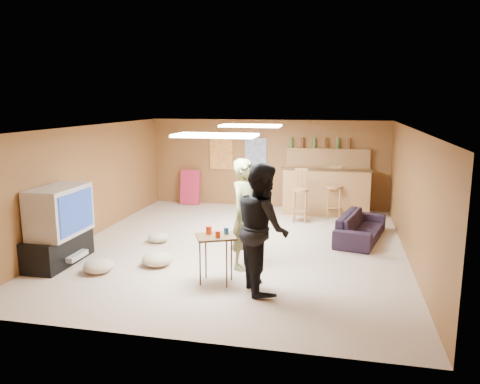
% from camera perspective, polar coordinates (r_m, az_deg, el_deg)
% --- Properties ---
extents(ground, '(7.00, 7.00, 0.00)m').
position_cam_1_polar(ground, '(8.74, -0.28, -6.69)').
color(ground, '#B9A38E').
rests_on(ground, ground).
extents(ceiling, '(6.00, 7.00, 0.02)m').
position_cam_1_polar(ceiling, '(8.34, -0.29, 7.86)').
color(ceiling, silver).
rests_on(ceiling, ground).
extents(wall_back, '(6.00, 0.02, 2.20)m').
position_cam_1_polar(wall_back, '(11.87, 3.38, 3.48)').
color(wall_back, brown).
rests_on(wall_back, ground).
extents(wall_front, '(6.00, 0.02, 2.20)m').
position_cam_1_polar(wall_front, '(5.21, -8.71, -6.60)').
color(wall_front, brown).
rests_on(wall_front, ground).
extents(wall_left, '(0.02, 7.00, 2.20)m').
position_cam_1_polar(wall_left, '(9.57, -18.11, 1.09)').
color(wall_left, brown).
rests_on(wall_left, ground).
extents(wall_right, '(0.02, 7.00, 2.20)m').
position_cam_1_polar(wall_right, '(8.36, 20.21, -0.42)').
color(wall_right, brown).
rests_on(wall_right, ground).
extents(tv_stand, '(0.55, 1.30, 0.50)m').
position_cam_1_polar(tv_stand, '(8.38, -21.25, -6.47)').
color(tv_stand, black).
rests_on(tv_stand, ground).
extents(dvd_box, '(0.35, 0.50, 0.08)m').
position_cam_1_polar(dvd_box, '(8.30, -19.92, -7.29)').
color(dvd_box, '#B2B2B7').
rests_on(dvd_box, tv_stand).
extents(tv_body, '(0.60, 1.10, 0.80)m').
position_cam_1_polar(tv_body, '(8.18, -21.15, -2.17)').
color(tv_body, '#B2B2B7').
rests_on(tv_body, tv_stand).
extents(tv_screen, '(0.02, 0.95, 0.65)m').
position_cam_1_polar(tv_screen, '(8.02, -19.30, -2.31)').
color(tv_screen, navy).
rests_on(tv_screen, tv_body).
extents(bar_counter, '(2.00, 0.60, 1.10)m').
position_cam_1_polar(bar_counter, '(11.28, 10.46, 0.08)').
color(bar_counter, olive).
rests_on(bar_counter, ground).
extents(bar_lip, '(2.10, 0.12, 0.05)m').
position_cam_1_polar(bar_lip, '(10.95, 10.51, 2.66)').
color(bar_lip, '#392512').
rests_on(bar_lip, bar_counter).
extents(bar_shelf, '(2.00, 0.18, 0.05)m').
position_cam_1_polar(bar_shelf, '(11.59, 10.70, 5.11)').
color(bar_shelf, olive).
rests_on(bar_shelf, bar_backing).
extents(bar_backing, '(2.00, 0.14, 0.60)m').
position_cam_1_polar(bar_backing, '(11.65, 10.65, 3.65)').
color(bar_backing, olive).
rests_on(bar_backing, bar_counter).
extents(poster_left, '(0.60, 0.03, 0.85)m').
position_cam_1_polar(poster_left, '(12.04, -2.30, 4.79)').
color(poster_left, '#BF3F26').
rests_on(poster_left, wall_back).
extents(poster_right, '(0.55, 0.03, 0.80)m').
position_cam_1_polar(poster_right, '(11.85, 1.93, 4.69)').
color(poster_right, '#334C99').
rests_on(poster_right, wall_back).
extents(folding_chair_stack, '(0.50, 0.26, 0.91)m').
position_cam_1_polar(folding_chair_stack, '(12.25, -6.09, 0.59)').
color(folding_chair_stack, '#BC2244').
rests_on(folding_chair_stack, ground).
extents(ceiling_panel_front, '(1.20, 0.60, 0.04)m').
position_cam_1_polar(ceiling_panel_front, '(6.89, -3.02, 6.90)').
color(ceiling_panel_front, white).
rests_on(ceiling_panel_front, ceiling).
extents(ceiling_panel_back, '(1.20, 0.60, 0.04)m').
position_cam_1_polar(ceiling_panel_back, '(9.51, 1.29, 8.08)').
color(ceiling_panel_back, white).
rests_on(ceiling_panel_back, ceiling).
extents(person_olive, '(0.65, 0.77, 1.78)m').
position_cam_1_polar(person_olive, '(7.47, 0.70, -2.70)').
color(person_olive, '#646A3D').
rests_on(person_olive, ground).
extents(person_black, '(1.01, 1.10, 1.83)m').
position_cam_1_polar(person_black, '(6.60, 2.73, -4.34)').
color(person_black, black).
rests_on(person_black, ground).
extents(sofa, '(1.07, 1.87, 0.51)m').
position_cam_1_polar(sofa, '(9.40, 14.49, -4.15)').
color(sofa, black).
rests_on(sofa, ground).
extents(tray_table, '(0.69, 0.64, 0.73)m').
position_cam_1_polar(tray_table, '(6.99, -2.95, -8.20)').
color(tray_table, '#392512').
rests_on(tray_table, ground).
extents(cup_red_near, '(0.10, 0.10, 0.12)m').
position_cam_1_polar(cup_red_near, '(6.96, -3.81, -4.65)').
color(cup_red_near, red).
rests_on(cup_red_near, tray_table).
extents(cup_red_far, '(0.08, 0.08, 0.10)m').
position_cam_1_polar(cup_red_far, '(6.77, -2.72, -5.17)').
color(cup_red_far, red).
rests_on(cup_red_far, tray_table).
extents(cup_blue, '(0.09, 0.09, 0.10)m').
position_cam_1_polar(cup_blue, '(6.95, -1.69, -4.74)').
color(cup_blue, navy).
rests_on(cup_blue, tray_table).
extents(bar_stool_left, '(0.36, 0.36, 1.11)m').
position_cam_1_polar(bar_stool_left, '(10.48, 7.36, -0.66)').
color(bar_stool_left, olive).
rests_on(bar_stool_left, ground).
extents(bar_stool_right, '(0.42, 0.42, 1.18)m').
position_cam_1_polar(bar_stool_right, '(10.96, 11.43, -0.07)').
color(bar_stool_right, olive).
rests_on(bar_stool_right, ground).
extents(cushion_near_tv, '(0.50, 0.50, 0.23)m').
position_cam_1_polar(cushion_near_tv, '(7.88, -10.10, -8.04)').
color(cushion_near_tv, tan).
rests_on(cushion_near_tv, ground).
extents(cushion_mid, '(0.53, 0.53, 0.18)m').
position_cam_1_polar(cushion_mid, '(9.14, -9.92, -5.49)').
color(cushion_mid, tan).
rests_on(cushion_mid, ground).
extents(cushion_far, '(0.53, 0.53, 0.21)m').
position_cam_1_polar(cushion_far, '(7.79, -16.85, -8.62)').
color(cushion_far, tan).
rests_on(cushion_far, ground).
extents(bottle_row, '(1.48, 0.08, 0.26)m').
position_cam_1_polar(bottle_row, '(11.56, 9.73, 5.90)').
color(bottle_row, '#3F7233').
rests_on(bottle_row, bar_shelf).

